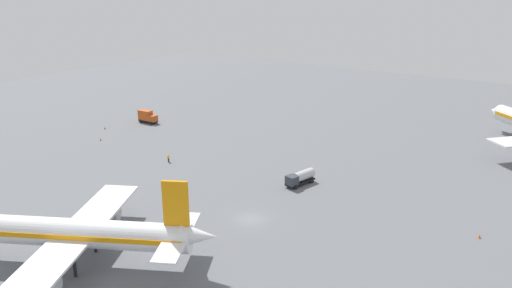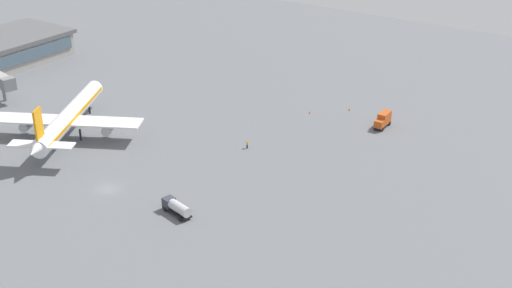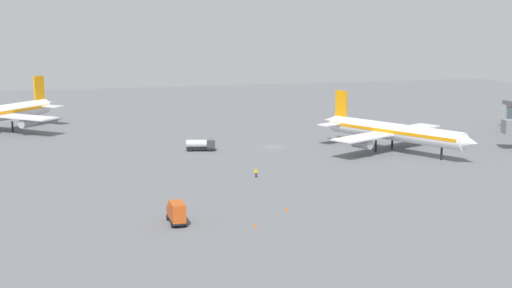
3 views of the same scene
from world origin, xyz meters
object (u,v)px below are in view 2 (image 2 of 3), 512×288
fuel_truck (177,207)px  safety_cone_far_side (310,112)px  catering_truck (383,120)px  airplane_at_gate (69,117)px  safety_cone_mid_apron (349,109)px  ground_crew_worker (247,144)px

fuel_truck → safety_cone_far_side: fuel_truck is taller
catering_truck → safety_cone_far_side: size_ratio=9.41×
airplane_at_gate → safety_cone_far_side: (-40.24, 36.80, -4.20)m
safety_cone_mid_apron → ground_crew_worker: bearing=-15.1°
fuel_truck → ground_crew_worker: fuel_truck is taller
catering_truck → ground_crew_worker: size_ratio=3.38×
catering_truck → safety_cone_far_side: 17.69m
ground_crew_worker → safety_cone_mid_apron: ground_crew_worker is taller
ground_crew_worker → safety_cone_mid_apron: 31.73m
catering_truck → safety_cone_mid_apron: 11.57m
airplane_at_gate → fuel_truck: airplane_at_gate is taller
airplane_at_gate → safety_cone_far_side: airplane_at_gate is taller
fuel_truck → safety_cone_mid_apron: size_ratio=10.94×
catering_truck → ground_crew_worker: bearing=-37.2°
ground_crew_worker → safety_cone_mid_apron: size_ratio=2.78×
ground_crew_worker → safety_cone_far_side: 23.71m
airplane_at_gate → catering_truck: airplane_at_gate is taller
airplane_at_gate → catering_truck: bearing=-80.0°
catering_truck → fuel_truck: (54.77, -13.73, -0.31)m
ground_crew_worker → airplane_at_gate: bearing=122.5°
airplane_at_gate → fuel_truck: size_ratio=5.68×
safety_cone_far_side → safety_cone_mid_apron: bearing=135.4°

